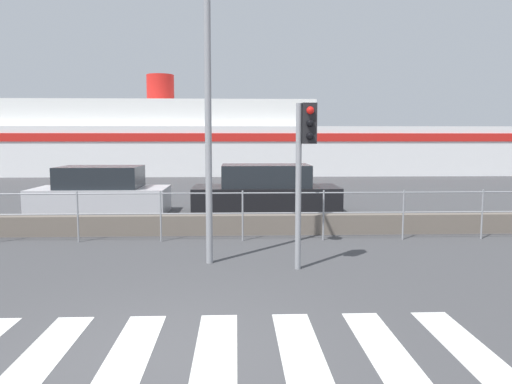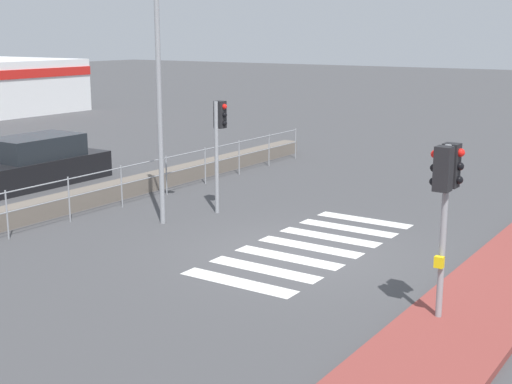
{
  "view_description": "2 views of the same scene",
  "coord_description": "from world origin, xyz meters",
  "views": [
    {
      "loc": [
        0.76,
        -4.97,
        2.24
      ],
      "look_at": [
        1.04,
        2.0,
        1.5
      ],
      "focal_mm": 35.0,
      "sensor_mm": 36.0,
      "label": 1
    },
    {
      "loc": [
        -12.35,
        -7.2,
        4.5
      ],
      "look_at": [
        -0.06,
        1.0,
        1.2
      ],
      "focal_mm": 50.0,
      "sensor_mm": 36.0,
      "label": 2
    }
  ],
  "objects": [
    {
      "name": "harbor_fence",
      "position": [
        -0.0,
        5.89,
        0.74
      ],
      "size": [
        19.77,
        0.04,
        1.12
      ],
      "color": "gray",
      "rests_on": "ground_plane"
    },
    {
      "name": "crosswalk",
      "position": [
        0.54,
        0.0,
        0.0
      ],
      "size": [
        5.85,
        2.4,
        0.01
      ],
      "color": "silver",
      "rests_on": "ground_plane"
    },
    {
      "name": "sidewalk_brick",
      "position": [
        0.0,
        -4.1,
        0.06
      ],
      "size": [
        24.0,
        1.8,
        0.12
      ],
      "color": "brown",
      "rests_on": "ground_plane"
    },
    {
      "name": "ground_plane",
      "position": [
        0.0,
        0.0,
        0.0
      ],
      "size": [
        160.0,
        160.0,
        0.0
      ],
      "primitive_type": "plane",
      "color": "#424244"
    },
    {
      "name": "parked_car_black",
      "position": [
        1.65,
        10.14,
        0.63
      ],
      "size": [
        4.41,
        1.85,
        1.47
      ],
      "color": "black",
      "rests_on": "ground_plane"
    },
    {
      "name": "traffic_light_near",
      "position": [
        -1.95,
        -3.73,
        2.24
      ],
      "size": [
        0.58,
        0.41,
        2.86
      ],
      "color": "gray",
      "rests_on": "ground_plane"
    },
    {
      "name": "seawall",
      "position": [
        0.0,
        6.77,
        0.23
      ],
      "size": [
        21.93,
        0.55,
        0.46
      ],
      "color": "#6B6056",
      "rests_on": "ground_plane"
    },
    {
      "name": "streetlamp",
      "position": [
        0.27,
        3.77,
        3.91
      ],
      "size": [
        0.32,
        0.99,
        6.37
      ],
      "color": "gray",
      "rests_on": "ground_plane"
    },
    {
      "name": "traffic_light_far",
      "position": [
        1.92,
        3.44,
        2.09
      ],
      "size": [
        0.34,
        0.32,
        2.84
      ],
      "color": "gray",
      "rests_on": "ground_plane"
    }
  ]
}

